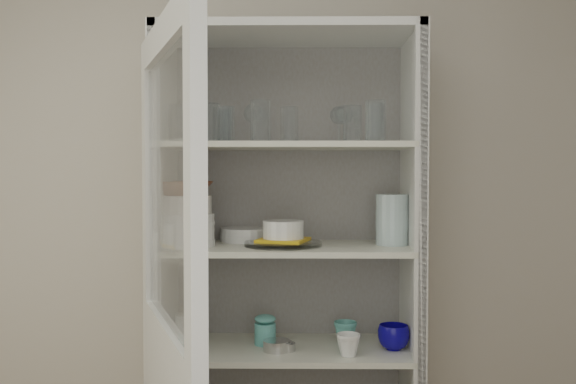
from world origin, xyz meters
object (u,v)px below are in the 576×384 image
at_px(mug_blue, 394,337).
at_px(mug_white, 348,345).
at_px(goblet_3, 339,123).
at_px(yellow_trivet, 283,240).
at_px(plate_stack_back, 246,235).
at_px(white_canister, 188,329).
at_px(mug_teal, 345,332).
at_px(pantry_cabinet, 288,322).
at_px(teal_jar, 265,332).
at_px(terracotta_bowl, 182,188).
at_px(cream_bowl, 182,205).
at_px(goblet_2, 344,123).
at_px(white_ramekin, 283,230).
at_px(goblet_0, 192,123).
at_px(goblet_1, 253,122).
at_px(grey_bowl_stack, 392,220).
at_px(glass_platter, 283,244).
at_px(plate_stack_front, 182,230).
at_px(measuring_cups, 276,346).

bearing_deg(mug_blue, mug_white, -169.99).
relative_size(goblet_3, yellow_trivet, 0.92).
distance_m(plate_stack_back, white_canister, 0.44).
distance_m(goblet_3, mug_teal, 0.84).
bearing_deg(plate_stack_back, pantry_cabinet, -21.17).
xyz_separation_m(pantry_cabinet, plate_stack_back, (-0.18, 0.07, 0.35)).
distance_m(goblet_3, teal_jar, 0.88).
xyz_separation_m(mug_white, teal_jar, (-0.32, 0.16, 0.01)).
bearing_deg(terracotta_bowl, teal_jar, 10.27).
distance_m(cream_bowl, mug_blue, 0.97).
xyz_separation_m(goblet_3, mug_teal, (0.03, -0.03, -0.84)).
distance_m(goblet_2, cream_bowl, 0.73).
height_order(terracotta_bowl, white_ramekin, terracotta_bowl).
distance_m(goblet_0, mug_teal, 1.05).
xyz_separation_m(goblet_0, terracotta_bowl, (-0.02, -0.13, -0.26)).
xyz_separation_m(mug_teal, mug_white, (-0.00, -0.18, -0.00)).
xyz_separation_m(pantry_cabinet, mug_white, (0.23, -0.20, -0.04)).
bearing_deg(mug_white, pantry_cabinet, 142.63).
bearing_deg(mug_blue, teal_jar, 155.84).
bearing_deg(mug_teal, mug_blue, -8.49).
height_order(goblet_1, grey_bowl_stack, goblet_1).
xyz_separation_m(terracotta_bowl, glass_platter, (0.39, 0.01, -0.22)).
distance_m(plate_stack_front, terracotta_bowl, 0.16).
height_order(plate_stack_front, cream_bowl, cream_bowl).
relative_size(goblet_0, goblet_3, 1.06).
xyz_separation_m(goblet_3, white_canister, (-0.60, -0.07, -0.82)).
distance_m(pantry_cabinet, yellow_trivet, 0.36).
relative_size(plate_stack_back, white_ramekin, 1.32).
bearing_deg(white_ramekin, goblet_0, 161.75).
xyz_separation_m(terracotta_bowl, mug_white, (0.64, -0.10, -0.58)).
distance_m(cream_bowl, yellow_trivet, 0.42).
bearing_deg(glass_platter, yellow_trivet, 0.00).
xyz_separation_m(pantry_cabinet, white_ramekin, (-0.02, -0.10, 0.39)).
bearing_deg(plate_stack_back, mug_teal, -12.44).
height_order(yellow_trivet, measuring_cups, yellow_trivet).
bearing_deg(yellow_trivet, goblet_3, 25.76).
bearing_deg(plate_stack_front, pantry_cabinet, 14.10).
xyz_separation_m(glass_platter, measuring_cups, (-0.03, -0.04, -0.39)).
relative_size(goblet_3, teal_jar, 1.60).
relative_size(plate_stack_back, teal_jar, 2.05).
bearing_deg(cream_bowl, plate_stack_front, 0.00).
bearing_deg(yellow_trivet, teal_jar, 144.76).
height_order(white_ramekin, white_canister, white_ramekin).
bearing_deg(measuring_cups, goblet_2, 32.70).
distance_m(plate_stack_front, measuring_cups, 0.58).
relative_size(goblet_1, goblet_3, 1.09).
relative_size(goblet_3, mug_blue, 1.35).
relative_size(goblet_0, mug_teal, 1.86).
relative_size(plate_stack_front, yellow_trivet, 1.40).
xyz_separation_m(goblet_2, terracotta_bowl, (-0.64, -0.14, -0.26)).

